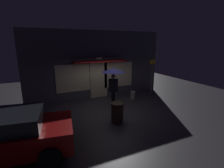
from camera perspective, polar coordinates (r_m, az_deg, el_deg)
name	(u,v)px	position (r m, az deg, el deg)	size (l,w,h in m)	color
ground_plane	(114,109)	(8.70, 0.52, -8.58)	(18.00, 18.00, 0.00)	#38353A
building_facade	(98,65)	(10.30, -4.97, 6.49)	(8.53, 1.00, 4.07)	#4C4C56
person_with_umbrella	(113,76)	(8.59, 0.46, 2.80)	(1.17, 1.17, 2.08)	black
parked_car	(3,135)	(5.93, -33.33, -14.54)	(4.11, 2.43, 1.38)	maroon
street_sign_post	(152,74)	(11.04, 13.49, 3.27)	(0.40, 0.07, 2.42)	#595B60
sidewalk_bollard	(114,95)	(10.20, 0.77, -3.79)	(0.25, 0.25, 0.47)	slate
sidewalk_bollard_2	(133,95)	(10.22, 7.17, -3.85)	(0.28, 0.28, 0.47)	#B2A899
trash_bin	(117,112)	(7.25, 1.84, -9.66)	(0.56, 0.56, 0.84)	#473823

